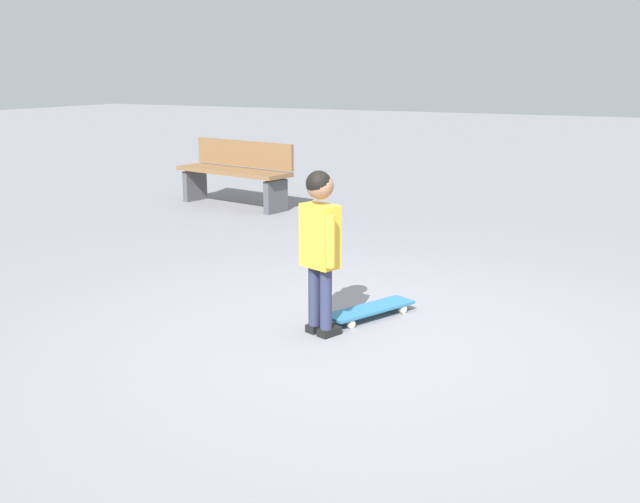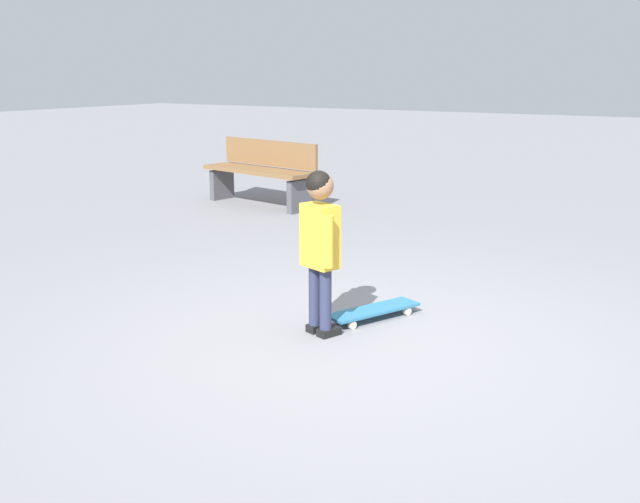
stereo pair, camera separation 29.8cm
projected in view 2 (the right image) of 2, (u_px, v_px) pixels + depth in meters
name	position (u px, v px, depth m)	size (l,w,h in m)	color
ground_plane	(365.00, 347.00, 4.48)	(50.00, 50.00, 0.00)	gray
child_person	(320.00, 235.00, 4.54)	(0.32, 0.30, 1.06)	#2D3351
skateboard	(373.00, 311.00, 4.97)	(0.71, 0.45, 0.07)	teal
street_bench	(261.00, 171.00, 9.12)	(0.73, 1.65, 0.80)	brown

